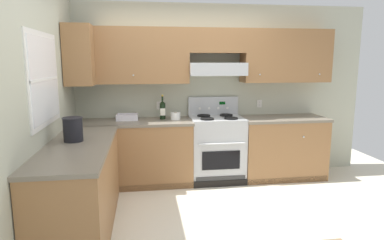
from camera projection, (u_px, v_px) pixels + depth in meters
name	position (u px, v px, depth m)	size (l,w,h in m)	color
ground_plane	(200.00, 220.00, 3.70)	(7.04, 7.04, 0.00)	beige
wall_back	(211.00, 78.00, 4.99)	(4.68, 0.57, 2.55)	#B7BAA3
wall_left	(45.00, 99.00, 3.46)	(0.47, 4.00, 2.55)	#B7BAA3
counter_back_run	(201.00, 151.00, 4.86)	(3.60, 0.65, 0.91)	olive
counter_left_run	(81.00, 187.00, 3.44)	(0.63, 1.91, 0.91)	olive
stove	(217.00, 148.00, 4.90)	(0.76, 0.62, 1.20)	#B7BABC
wine_bottle	(163.00, 109.00, 4.77)	(0.08, 0.08, 0.35)	black
bowl	(127.00, 118.00, 4.74)	(0.30, 0.23, 0.08)	silver
bucket	(73.00, 129.00, 3.45)	(0.21, 0.21, 0.25)	black
paper_towel_roll	(176.00, 116.00, 4.76)	(0.14, 0.14, 0.10)	white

